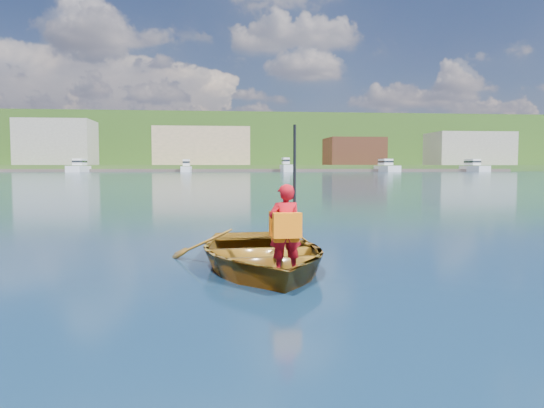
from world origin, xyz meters
The scene contains 8 objects.
ground centered at (0.00, 0.00, 0.00)m, with size 600.00×600.00×0.00m.
rowboat centered at (-0.14, -0.57, 0.21)m, with size 2.74×3.64×0.72m.
child_paddler centered at (0.09, -1.46, 0.65)m, with size 0.41×0.36×1.80m.
shoreline centered at (0.00, 236.61, 10.32)m, with size 400.00×140.00×22.00m.
dock centered at (8.04, 148.00, 0.40)m, with size 160.05×8.15×0.80m.
waterfront_buildings centered at (-7.74, 165.00, 7.74)m, with size 202.00×16.00×14.00m.
marina_yachts centered at (9.83, 143.33, 1.37)m, with size 142.87×13.64×4.30m.
hillside_trees centered at (37.65, 230.28, 16.63)m, with size 306.99×79.51×26.04m.
Camera 1 is at (-0.74, -7.72, 1.39)m, focal length 35.00 mm.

